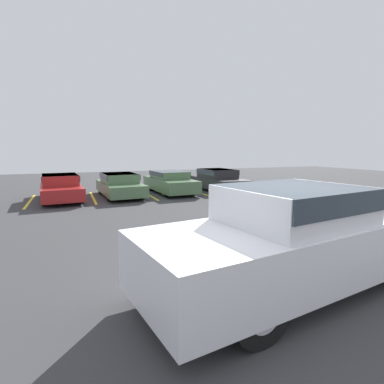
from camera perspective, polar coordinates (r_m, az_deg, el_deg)
ground_plane at (r=5.69m, az=16.24°, el=-17.47°), size 60.00×60.00×0.00m
stall_stripe_a at (r=16.06m, az=-28.51°, el=-1.57°), size 0.12×4.16×0.01m
stall_stripe_b at (r=15.99m, az=-18.32°, el=-1.04°), size 0.12×4.16×0.01m
stall_stripe_c at (r=16.41m, az=-8.35°, el=-0.48°), size 0.12×4.16×0.01m
stall_stripe_d at (r=17.30m, az=0.85°, el=0.04°), size 0.12×4.16×0.01m
stall_stripe_e at (r=18.59m, az=8.96°, el=0.51°), size 0.12×4.16×0.01m
pickup_truck at (r=5.66m, az=20.39°, el=-7.94°), size 6.21×2.85×1.82m
parked_sedan_a at (r=15.73m, az=-23.78°, el=0.97°), size 2.09×4.51×1.24m
parked_sedan_b at (r=15.98m, az=-13.60°, el=1.46°), size 2.05×4.45×1.20m
parked_sedan_c at (r=16.89m, az=-4.29°, el=2.06°), size 1.97×4.65×1.23m
parked_sedan_d at (r=17.83m, az=4.90°, el=2.43°), size 1.95×4.54×1.27m
wheel_stop_curb at (r=18.75m, az=-10.45°, el=0.74°), size 1.63×0.20×0.14m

